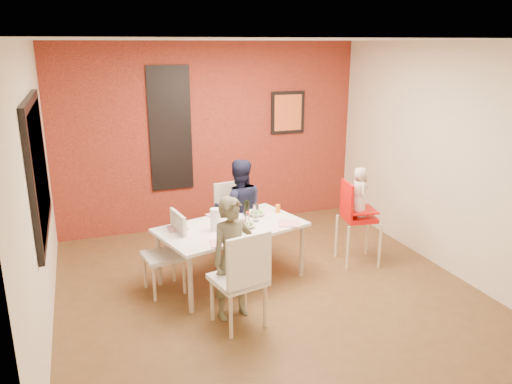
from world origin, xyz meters
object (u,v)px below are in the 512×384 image
object	(u,v)px
child_near	(233,258)
child_far	(239,210)
chair_near	(243,275)
paper_towel_roll	(215,219)
dining_table	(231,231)
chair_left	(170,248)
wine_bottle	(246,211)
high_chair	(356,215)
chair_far	(233,214)
toddler	(359,192)

from	to	relation	value
child_near	child_far	distance (m)	1.42
chair_near	paper_towel_roll	bearing A→B (deg)	-102.05
dining_table	chair_left	bearing A→B (deg)	179.05
dining_table	wine_bottle	world-z (taller)	wine_bottle
high_chair	wine_bottle	xyz separation A→B (m)	(-1.37, 0.14, 0.16)
chair_left	paper_towel_roll	distance (m)	0.59
wine_bottle	paper_towel_roll	size ratio (longest dim) A/B	1.01
chair_near	wine_bottle	world-z (taller)	chair_near
dining_table	chair_far	bearing A→B (deg)	71.71
chair_left	paper_towel_roll	xyz separation A→B (m)	(0.50, -0.08, 0.30)
dining_table	high_chair	size ratio (longest dim) A/B	1.70
high_chair	paper_towel_roll	distance (m)	1.79
child_near	child_far	xyz separation A→B (m)	(0.50, 1.33, 0.02)
chair_near	chair_far	bearing A→B (deg)	-116.69
toddler	paper_towel_roll	bearing A→B (deg)	98.44
toddler	child_near	bearing A→B (deg)	119.26
wine_bottle	dining_table	bearing A→B (deg)	-157.79
chair_left	child_far	size ratio (longest dim) A/B	0.69
chair_near	child_near	size ratio (longest dim) A/B	0.79
chair_near	child_far	bearing A→B (deg)	-119.11
toddler	high_chair	bearing A→B (deg)	82.74
high_chair	chair_near	bearing A→B (deg)	127.55
dining_table	child_far	distance (m)	0.64
wine_bottle	chair_near	bearing A→B (deg)	-110.55
high_chair	wine_bottle	size ratio (longest dim) A/B	4.21
toddler	wine_bottle	xyz separation A→B (m)	(-1.40, 0.15, -0.13)
chair_far	chair_left	xyz separation A→B (m)	(-0.98, -0.80, -0.02)
chair_near	child_near	xyz separation A→B (m)	(-0.02, 0.25, 0.07)
high_chair	child_far	bearing A→B (deg)	73.78
chair_far	child_near	world-z (taller)	child_near
chair_far	child_far	distance (m)	0.28
chair_near	paper_towel_roll	size ratio (longest dim) A/B	4.05
dining_table	child_near	distance (m)	0.79
chair_left	high_chair	xyz separation A→B (m)	(2.29, -0.07, 0.14)
paper_towel_roll	wine_bottle	bearing A→B (deg)	20.01
chair_far	wine_bottle	distance (m)	0.78
chair_near	paper_towel_roll	world-z (taller)	chair_near
child_near	paper_towel_roll	distance (m)	0.72
child_near	wine_bottle	bearing A→B (deg)	51.63
dining_table	child_near	bearing A→B (deg)	-106.02
chair_left	toddler	xyz separation A→B (m)	(2.32, -0.07, 0.43)
paper_towel_roll	toddler	bearing A→B (deg)	0.09
high_chair	dining_table	bearing A→B (deg)	97.42
dining_table	child_far	size ratio (longest dim) A/B	1.38
chair_left	chair_near	bearing A→B (deg)	17.62
chair_far	chair_left	distance (m)	1.26
dining_table	high_chair	distance (m)	1.59
chair_near	wine_bottle	xyz separation A→B (m)	(0.41, 1.10, 0.24)
dining_table	paper_towel_roll	size ratio (longest dim) A/B	7.27
paper_towel_roll	chair_left	bearing A→B (deg)	171.36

